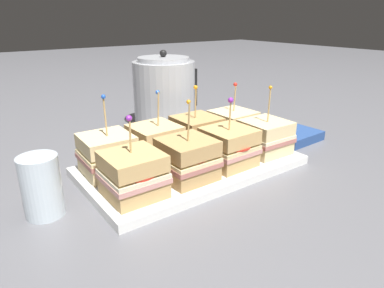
{
  "coord_description": "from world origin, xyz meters",
  "views": [
    {
      "loc": [
        -0.39,
        -0.54,
        0.31
      ],
      "look_at": [
        0.0,
        0.0,
        0.06
      ],
      "focal_mm": 32.0,
      "sensor_mm": 36.0,
      "label": 1
    }
  ],
  "objects_px": {
    "sandwich_front_far_right": "(265,137)",
    "sandwich_back_center_left": "(155,143)",
    "sandwich_front_center_right": "(229,147)",
    "sandwich_back_far_left": "(107,154)",
    "serving_platter": "(192,166)",
    "sandwich_front_center_left": "(187,159)",
    "napkin_stack": "(290,134)",
    "sandwich_front_far_left": "(133,175)",
    "sandwich_back_center_right": "(197,134)",
    "drinking_glass": "(42,187)",
    "kettle_steel": "(165,93)",
    "sandwich_back_far_right": "(233,126)"
  },
  "relations": [
    {
      "from": "napkin_stack",
      "to": "sandwich_front_center_right",
      "type": "bearing_deg",
      "value": -167.63
    },
    {
      "from": "sandwich_back_center_left",
      "to": "drinking_glass",
      "type": "distance_m",
      "value": 0.25
    },
    {
      "from": "serving_platter",
      "to": "kettle_steel",
      "type": "xyz_separation_m",
      "value": [
        0.12,
        0.3,
        0.09
      ]
    },
    {
      "from": "sandwich_front_far_left",
      "to": "napkin_stack",
      "type": "bearing_deg",
      "value": 7.23
    },
    {
      "from": "sandwich_back_far_right",
      "to": "napkin_stack",
      "type": "bearing_deg",
      "value": -15.49
    },
    {
      "from": "sandwich_back_far_left",
      "to": "sandwich_back_far_right",
      "type": "xyz_separation_m",
      "value": [
        0.33,
        -0.0,
        -0.0
      ]
    },
    {
      "from": "sandwich_front_center_left",
      "to": "napkin_stack",
      "type": "height_order",
      "value": "sandwich_front_center_left"
    },
    {
      "from": "sandwich_front_center_right",
      "to": "drinking_glass",
      "type": "relative_size",
      "value": 1.39
    },
    {
      "from": "serving_platter",
      "to": "sandwich_front_far_right",
      "type": "bearing_deg",
      "value": -17.44
    },
    {
      "from": "serving_platter",
      "to": "sandwich_front_far_left",
      "type": "xyz_separation_m",
      "value": [
        -0.17,
        -0.06,
        0.05
      ]
    },
    {
      "from": "sandwich_front_center_right",
      "to": "sandwich_back_far_right",
      "type": "height_order",
      "value": "same"
    },
    {
      "from": "drinking_glass",
      "to": "sandwich_back_center_right",
      "type": "bearing_deg",
      "value": 8.84
    },
    {
      "from": "sandwich_back_center_left",
      "to": "kettle_steel",
      "type": "bearing_deg",
      "value": 54.42
    },
    {
      "from": "sandwich_front_far_left",
      "to": "sandwich_back_center_left",
      "type": "xyz_separation_m",
      "value": [
        0.11,
        0.11,
        -0.0
      ]
    },
    {
      "from": "sandwich_front_center_right",
      "to": "sandwich_back_far_right",
      "type": "xyz_separation_m",
      "value": [
        0.11,
        0.11,
        -0.0
      ]
    },
    {
      "from": "sandwich_front_center_left",
      "to": "sandwich_back_center_left",
      "type": "xyz_separation_m",
      "value": [
        -0.01,
        0.11,
        0.0
      ]
    },
    {
      "from": "kettle_steel",
      "to": "napkin_stack",
      "type": "bearing_deg",
      "value": -54.7
    },
    {
      "from": "drinking_glass",
      "to": "napkin_stack",
      "type": "distance_m",
      "value": 0.63
    },
    {
      "from": "sandwich_back_far_left",
      "to": "sandwich_front_center_left",
      "type": "bearing_deg",
      "value": -44.74
    },
    {
      "from": "sandwich_front_center_right",
      "to": "napkin_stack",
      "type": "xyz_separation_m",
      "value": [
        0.28,
        0.06,
        -0.05
      ]
    },
    {
      "from": "sandwich_back_center_left",
      "to": "drinking_glass",
      "type": "bearing_deg",
      "value": -167.25
    },
    {
      "from": "serving_platter",
      "to": "sandwich_front_center_left",
      "type": "bearing_deg",
      "value": -132.43
    },
    {
      "from": "sandwich_front_center_left",
      "to": "sandwich_front_far_right",
      "type": "bearing_deg",
      "value": 1.29
    },
    {
      "from": "serving_platter",
      "to": "sandwich_front_center_left",
      "type": "relative_size",
      "value": 2.93
    },
    {
      "from": "kettle_steel",
      "to": "sandwich_front_center_right",
      "type": "bearing_deg",
      "value": -100.42
    },
    {
      "from": "sandwich_front_center_left",
      "to": "sandwich_front_center_right",
      "type": "bearing_deg",
      "value": 1.18
    },
    {
      "from": "serving_platter",
      "to": "sandwich_back_far_left",
      "type": "relative_size",
      "value": 2.88
    },
    {
      "from": "serving_platter",
      "to": "sandwich_back_far_left",
      "type": "distance_m",
      "value": 0.18
    },
    {
      "from": "sandwich_back_far_right",
      "to": "napkin_stack",
      "type": "height_order",
      "value": "sandwich_back_far_right"
    },
    {
      "from": "sandwich_front_center_right",
      "to": "napkin_stack",
      "type": "height_order",
      "value": "sandwich_front_center_right"
    },
    {
      "from": "sandwich_front_center_right",
      "to": "kettle_steel",
      "type": "distance_m",
      "value": 0.37
    },
    {
      "from": "sandwich_front_far_right",
      "to": "drinking_glass",
      "type": "bearing_deg",
      "value": 173.93
    },
    {
      "from": "sandwich_front_far_left",
      "to": "sandwich_back_center_left",
      "type": "height_order",
      "value": "sandwich_back_center_left"
    },
    {
      "from": "sandwich_back_center_right",
      "to": "sandwich_back_far_right",
      "type": "relative_size",
      "value": 1.06
    },
    {
      "from": "sandwich_front_center_right",
      "to": "sandwich_front_far_left",
      "type": "bearing_deg",
      "value": -179.36
    },
    {
      "from": "sandwich_back_far_left",
      "to": "sandwich_back_far_right",
      "type": "relative_size",
      "value": 1.1
    },
    {
      "from": "sandwich_back_far_left",
      "to": "sandwich_front_center_right",
      "type": "bearing_deg",
      "value": -26.58
    },
    {
      "from": "sandwich_front_far_left",
      "to": "sandwich_back_far_left",
      "type": "distance_m",
      "value": 0.11
    },
    {
      "from": "serving_platter",
      "to": "sandwich_front_center_left",
      "type": "distance_m",
      "value": 0.09
    },
    {
      "from": "sandwich_back_center_right",
      "to": "drinking_glass",
      "type": "xyz_separation_m",
      "value": [
        -0.35,
        -0.05,
        -0.0
      ]
    },
    {
      "from": "sandwich_back_far_right",
      "to": "napkin_stack",
      "type": "relative_size",
      "value": 1.09
    },
    {
      "from": "sandwich_front_far_right",
      "to": "sandwich_back_center_left",
      "type": "relative_size",
      "value": 1.01
    },
    {
      "from": "sandwich_front_far_right",
      "to": "sandwich_back_far_right",
      "type": "distance_m",
      "value": 0.1
    },
    {
      "from": "sandwich_front_center_left",
      "to": "sandwich_back_center_left",
      "type": "relative_size",
      "value": 1.01
    },
    {
      "from": "sandwich_back_far_right",
      "to": "kettle_steel",
      "type": "relative_size",
      "value": 0.65
    },
    {
      "from": "sandwich_front_far_right",
      "to": "sandwich_back_center_left",
      "type": "xyz_separation_m",
      "value": [
        -0.22,
        0.1,
        0.0
      ]
    },
    {
      "from": "sandwich_front_center_right",
      "to": "sandwich_back_far_left",
      "type": "relative_size",
      "value": 0.91
    },
    {
      "from": "serving_platter",
      "to": "kettle_steel",
      "type": "bearing_deg",
      "value": 68.33
    },
    {
      "from": "kettle_steel",
      "to": "drinking_glass",
      "type": "relative_size",
      "value": 2.12
    },
    {
      "from": "sandwich_front_center_right",
      "to": "drinking_glass",
      "type": "bearing_deg",
      "value": 171.63
    }
  ]
}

